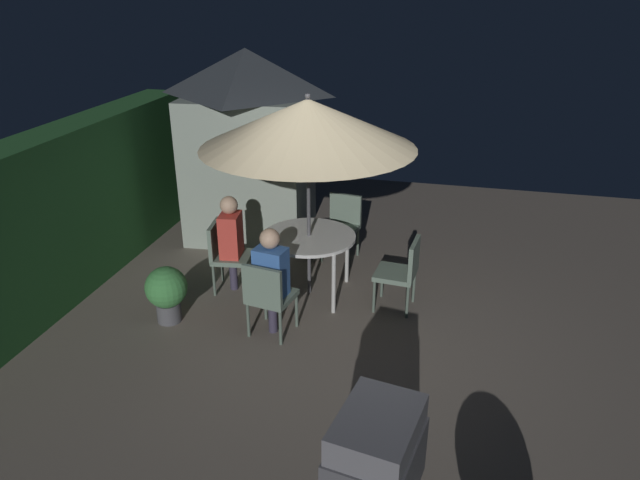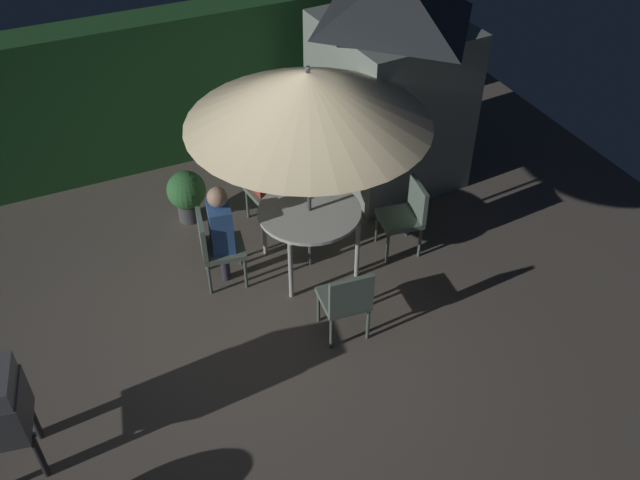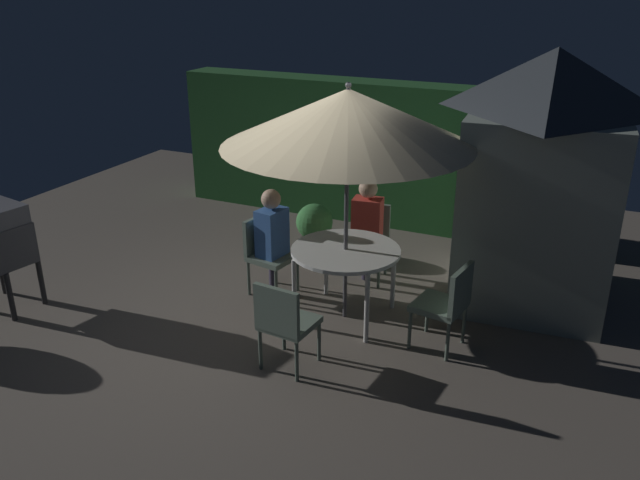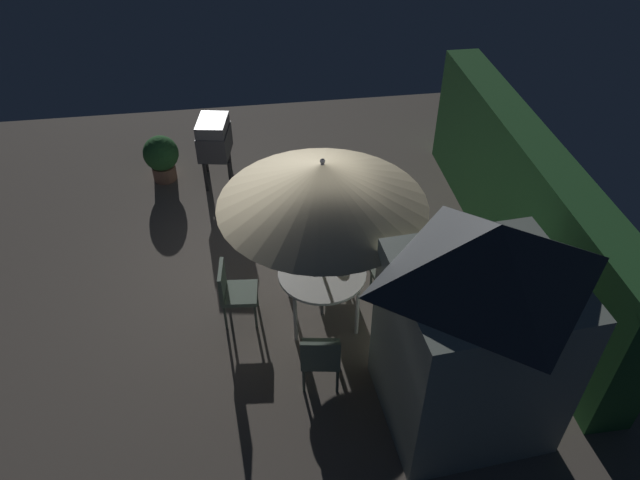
{
  "view_description": "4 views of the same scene",
  "coord_description": "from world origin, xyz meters",
  "px_view_note": "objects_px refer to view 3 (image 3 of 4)",
  "views": [
    {
      "loc": [
        -5.62,
        -1.15,
        3.68
      ],
      "look_at": [
        0.27,
        0.28,
        0.97
      ],
      "focal_mm": 33.2,
      "sensor_mm": 36.0,
      "label": 1
    },
    {
      "loc": [
        -1.64,
        -5.07,
        5.47
      ],
      "look_at": [
        0.59,
        -0.13,
        0.93
      ],
      "focal_mm": 39.28,
      "sensor_mm": 36.0,
      "label": 2
    },
    {
      "loc": [
        3.15,
        -5.26,
        3.48
      ],
      "look_at": [
        0.58,
        0.31,
        0.95
      ],
      "focal_mm": 36.77,
      "sensor_mm": 36.0,
      "label": 3
    },
    {
      "loc": [
        6.32,
        -0.28,
        6.05
      ],
      "look_at": [
        0.16,
        0.6,
        0.81
      ],
      "focal_mm": 33.4,
      "sensor_mm": 36.0,
      "label": 4
    }
  ],
  "objects_px": {
    "garden_shed": "(542,177)",
    "person_in_blue": "(272,230)",
    "chair_toward_hedge": "(284,320)",
    "chair_toward_house": "(447,301)",
    "chair_near_shed": "(368,237)",
    "person_in_red": "(367,218)",
    "patio_umbrella": "(348,118)",
    "patio_table": "(346,255)",
    "chair_far_side": "(267,250)",
    "potted_plant_by_shed": "(314,225)"
  },
  "relations": [
    {
      "from": "potted_plant_by_shed",
      "to": "person_in_blue",
      "type": "bearing_deg",
      "value": -87.08
    },
    {
      "from": "patio_umbrella",
      "to": "chair_toward_house",
      "type": "xyz_separation_m",
      "value": [
        1.15,
        -0.18,
        -1.64
      ]
    },
    {
      "from": "chair_toward_hedge",
      "to": "chair_toward_house",
      "type": "xyz_separation_m",
      "value": [
        1.26,
        0.99,
        0.0
      ]
    },
    {
      "from": "garden_shed",
      "to": "chair_toward_hedge",
      "type": "height_order",
      "value": "garden_shed"
    },
    {
      "from": "chair_toward_hedge",
      "to": "person_in_red",
      "type": "height_order",
      "value": "person_in_red"
    },
    {
      "from": "chair_far_side",
      "to": "chair_toward_house",
      "type": "height_order",
      "value": "same"
    },
    {
      "from": "potted_plant_by_shed",
      "to": "person_in_red",
      "type": "distance_m",
      "value": 1.08
    },
    {
      "from": "patio_umbrella",
      "to": "chair_toward_hedge",
      "type": "bearing_deg",
      "value": -95.43
    },
    {
      "from": "chair_toward_house",
      "to": "chair_near_shed",
      "type": "bearing_deg",
      "value": 136.22
    },
    {
      "from": "potted_plant_by_shed",
      "to": "person_in_red",
      "type": "xyz_separation_m",
      "value": [
        0.9,
        -0.45,
        0.39
      ]
    },
    {
      "from": "chair_near_shed",
      "to": "person_in_blue",
      "type": "bearing_deg",
      "value": -133.26
    },
    {
      "from": "person_in_red",
      "to": "person_in_blue",
      "type": "height_order",
      "value": "same"
    },
    {
      "from": "potted_plant_by_shed",
      "to": "chair_toward_hedge",
      "type": "bearing_deg",
      "value": -70.42
    },
    {
      "from": "chair_near_shed",
      "to": "patio_umbrella",
      "type": "bearing_deg",
      "value": -82.36
    },
    {
      "from": "garden_shed",
      "to": "person_in_blue",
      "type": "relative_size",
      "value": 2.2
    },
    {
      "from": "garden_shed",
      "to": "patio_table",
      "type": "xyz_separation_m",
      "value": [
        -1.71,
        -1.36,
        -0.69
      ]
    },
    {
      "from": "patio_table",
      "to": "chair_far_side",
      "type": "distance_m",
      "value": 1.09
    },
    {
      "from": "patio_table",
      "to": "patio_umbrella",
      "type": "bearing_deg",
      "value": -153.43
    },
    {
      "from": "garden_shed",
      "to": "patio_table",
      "type": "bearing_deg",
      "value": -141.57
    },
    {
      "from": "garden_shed",
      "to": "chair_toward_house",
      "type": "bearing_deg",
      "value": -110.13
    },
    {
      "from": "patio_umbrella",
      "to": "chair_near_shed",
      "type": "relative_size",
      "value": 2.78
    },
    {
      "from": "chair_near_shed",
      "to": "person_in_blue",
      "type": "relative_size",
      "value": 0.71
    },
    {
      "from": "garden_shed",
      "to": "chair_near_shed",
      "type": "bearing_deg",
      "value": -170.57
    },
    {
      "from": "potted_plant_by_shed",
      "to": "chair_far_side",
      "type": "bearing_deg",
      "value": -90.97
    },
    {
      "from": "person_in_red",
      "to": "person_in_blue",
      "type": "distance_m",
      "value": 1.16
    },
    {
      "from": "garden_shed",
      "to": "patio_umbrella",
      "type": "height_order",
      "value": "garden_shed"
    },
    {
      "from": "patio_umbrella",
      "to": "potted_plant_by_shed",
      "type": "height_order",
      "value": "patio_umbrella"
    },
    {
      "from": "patio_table",
      "to": "chair_toward_house",
      "type": "bearing_deg",
      "value": -9.09
    },
    {
      "from": "garden_shed",
      "to": "chair_far_side",
      "type": "distance_m",
      "value": 3.13
    },
    {
      "from": "chair_toward_hedge",
      "to": "chair_toward_house",
      "type": "bearing_deg",
      "value": 38.13
    },
    {
      "from": "patio_table",
      "to": "person_in_red",
      "type": "relative_size",
      "value": 0.91
    },
    {
      "from": "garden_shed",
      "to": "person_in_blue",
      "type": "xyz_separation_m",
      "value": [
        -2.68,
        -1.19,
        -0.63
      ]
    },
    {
      "from": "patio_umbrella",
      "to": "chair_near_shed",
      "type": "height_order",
      "value": "patio_umbrella"
    },
    {
      "from": "person_in_blue",
      "to": "chair_far_side",
      "type": "bearing_deg",
      "value": 169.98
    },
    {
      "from": "chair_near_shed",
      "to": "chair_toward_house",
      "type": "distance_m",
      "value": 1.78
    },
    {
      "from": "garden_shed",
      "to": "person_in_red",
      "type": "distance_m",
      "value": 1.98
    },
    {
      "from": "chair_far_side",
      "to": "person_in_red",
      "type": "height_order",
      "value": "person_in_red"
    },
    {
      "from": "patio_umbrella",
      "to": "chair_far_side",
      "type": "xyz_separation_m",
      "value": [
        -1.05,
        0.19,
        -1.64
      ]
    },
    {
      "from": "garden_shed",
      "to": "chair_toward_house",
      "type": "relative_size",
      "value": 3.08
    },
    {
      "from": "chair_near_shed",
      "to": "person_in_red",
      "type": "distance_m",
      "value": 0.28
    },
    {
      "from": "potted_plant_by_shed",
      "to": "person_in_blue",
      "type": "xyz_separation_m",
      "value": [
        0.06,
        -1.25,
        0.39
      ]
    },
    {
      "from": "chair_near_shed",
      "to": "chair_far_side",
      "type": "distance_m",
      "value": 1.26
    },
    {
      "from": "potted_plant_by_shed",
      "to": "person_in_blue",
      "type": "height_order",
      "value": "person_in_blue"
    },
    {
      "from": "patio_umbrella",
      "to": "chair_toward_hedge",
      "type": "distance_m",
      "value": 2.02
    },
    {
      "from": "chair_toward_house",
      "to": "person_in_blue",
      "type": "distance_m",
      "value": 2.16
    },
    {
      "from": "chair_near_shed",
      "to": "patio_table",
      "type": "bearing_deg",
      "value": -82.36
    },
    {
      "from": "chair_toward_hedge",
      "to": "potted_plant_by_shed",
      "type": "distance_m",
      "value": 2.75
    },
    {
      "from": "person_in_blue",
      "to": "person_in_red",
      "type": "bearing_deg",
      "value": 43.44
    },
    {
      "from": "person_in_red",
      "to": "person_in_blue",
      "type": "xyz_separation_m",
      "value": [
        -0.84,
        -0.79,
        0.0
      ]
    },
    {
      "from": "chair_far_side",
      "to": "garden_shed",
      "type": "bearing_deg",
      "value": 22.98
    }
  ]
}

